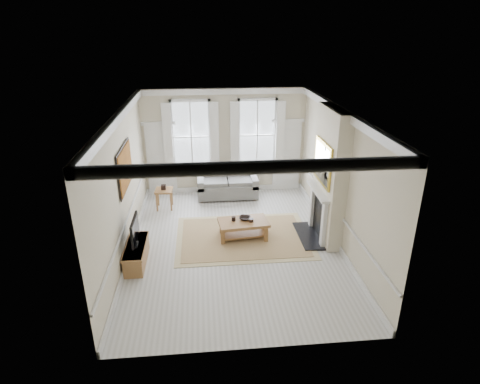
{
  "coord_description": "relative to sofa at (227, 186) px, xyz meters",
  "views": [
    {
      "loc": [
        -0.71,
        -8.91,
        5.2
      ],
      "look_at": [
        0.2,
        0.45,
        1.25
      ],
      "focal_mm": 30.0,
      "sensor_mm": 36.0,
      "label": 1
    }
  ],
  "objects": [
    {
      "name": "fireplace",
      "position": [
        2.15,
        -2.91,
        0.37
      ],
      "size": [
        0.21,
        1.45,
        1.33
      ],
      "color": "silver",
      "rests_on": "floor"
    },
    {
      "name": "tv_stand",
      "position": [
        -2.39,
        -3.75,
        -0.13
      ],
      "size": [
        0.42,
        1.32,
        0.47
      ],
      "primitive_type": "cube",
      "color": "brown",
      "rests_on": "floor"
    },
    {
      "name": "floor",
      "position": [
        -0.05,
        -3.11,
        -0.36
      ],
      "size": [
        7.2,
        7.2,
        0.0
      ],
      "primitive_type": "plane",
      "color": "#B7B5AD",
      "rests_on": "ground"
    },
    {
      "name": "back_wall",
      "position": [
        -0.05,
        0.49,
        1.34
      ],
      "size": [
        5.2,
        0.0,
        5.2
      ],
      "primitive_type": "plane",
      "rotation": [
        1.57,
        0.0,
        0.0
      ],
      "color": "beige",
      "rests_on": "floor"
    },
    {
      "name": "window_right",
      "position": [
        1.0,
        0.44,
        1.54
      ],
      "size": [
        1.26,
        0.2,
        2.2
      ],
      "primitive_type": null,
      "color": "#B2BCC6",
      "rests_on": "back_wall"
    },
    {
      "name": "rug",
      "position": [
        0.23,
        -2.78,
        -0.35
      ],
      "size": [
        3.5,
        2.6,
        0.02
      ],
      "primitive_type": "cube",
      "color": "#98724E",
      "rests_on": "floor"
    },
    {
      "name": "door_left",
      "position": [
        -2.1,
        0.45,
        0.79
      ],
      "size": [
        0.9,
        0.08,
        2.3
      ],
      "primitive_type": "cube",
      "color": "silver",
      "rests_on": "floor"
    },
    {
      "name": "left_wall",
      "position": [
        -2.65,
        -3.11,
        1.34
      ],
      "size": [
        0.0,
        7.2,
        7.2
      ],
      "primitive_type": "plane",
      "rotation": [
        1.57,
        0.0,
        1.57
      ],
      "color": "beige",
      "rests_on": "floor"
    },
    {
      "name": "bowl",
      "position": [
        0.28,
        -2.68,
        0.15
      ],
      "size": [
        0.38,
        0.38,
        0.07
      ],
      "primitive_type": "imported",
      "rotation": [
        0.0,
        0.0,
        -0.33
      ],
      "color": "black",
      "rests_on": "coffee_table"
    },
    {
      "name": "mirror",
      "position": [
        2.16,
        -2.91,
        1.69
      ],
      "size": [
        0.06,
        1.26,
        1.06
      ],
      "primitive_type": "cube",
      "color": "gold",
      "rests_on": "chimney_breast"
    },
    {
      "name": "coffee_table",
      "position": [
        0.23,
        -2.78,
        0.03
      ],
      "size": [
        1.35,
        0.88,
        0.48
      ],
      "rotation": [
        0.0,
        0.0,
        0.11
      ],
      "color": "brown",
      "rests_on": "rug"
    },
    {
      "name": "ceramic_pot_b",
      "position": [
        0.43,
        -2.83,
        0.16
      ],
      "size": [
        0.12,
        0.12,
        0.09
      ],
      "primitive_type": "cylinder",
      "color": "black",
      "rests_on": "coffee_table"
    },
    {
      "name": "painting",
      "position": [
        -2.61,
        -2.81,
        1.69
      ],
      "size": [
        0.05,
        1.66,
        1.06
      ],
      "primitive_type": "cube",
      "color": "#A5661C",
      "rests_on": "left_wall"
    },
    {
      "name": "ceiling",
      "position": [
        -0.05,
        -3.11,
        3.04
      ],
      "size": [
        7.2,
        7.2,
        0.0
      ],
      "primitive_type": "plane",
      "rotation": [
        3.14,
        0.0,
        0.0
      ],
      "color": "white",
      "rests_on": "back_wall"
    },
    {
      "name": "right_wall",
      "position": [
        2.55,
        -3.11,
        1.34
      ],
      "size": [
        0.0,
        7.2,
        7.2
      ],
      "primitive_type": "plane",
      "rotation": [
        1.57,
        0.0,
        -1.57
      ],
      "color": "beige",
      "rests_on": "floor"
    },
    {
      "name": "window_left",
      "position": [
        -1.1,
        0.44,
        1.54
      ],
      "size": [
        1.26,
        0.2,
        2.2
      ],
      "primitive_type": null,
      "color": "#B2BCC6",
      "rests_on": "back_wall"
    },
    {
      "name": "ceramic_pot_a",
      "position": [
        -0.02,
        -2.73,
        0.17
      ],
      "size": [
        0.11,
        0.11,
        0.11
      ],
      "primitive_type": "cylinder",
      "color": "black",
      "rests_on": "coffee_table"
    },
    {
      "name": "tv",
      "position": [
        -2.36,
        -3.75,
        0.5
      ],
      "size": [
        0.08,
        0.9,
        0.68
      ],
      "color": "black",
      "rests_on": "tv_stand"
    },
    {
      "name": "hearth",
      "position": [
        1.95,
        -2.91,
        -0.34
      ],
      "size": [
        0.55,
        1.5,
        0.05
      ],
      "primitive_type": "cube",
      "color": "black",
      "rests_on": "floor"
    },
    {
      "name": "sofa",
      "position": [
        0.0,
        0.0,
        0.0
      ],
      "size": [
        1.91,
        0.93,
        0.87
      ],
      "color": "#5C5C59",
      "rests_on": "floor"
    },
    {
      "name": "chimney_breast",
      "position": [
        2.38,
        -2.91,
        1.34
      ],
      "size": [
        0.35,
        1.7,
        3.38
      ],
      "primitive_type": "cube",
      "color": "beige",
      "rests_on": "floor"
    },
    {
      "name": "side_table",
      "position": [
        -1.97,
        -0.73,
        0.14
      ],
      "size": [
        0.53,
        0.53,
        0.61
      ],
      "rotation": [
        0.0,
        0.0,
        -0.06
      ],
      "color": "brown",
      "rests_on": "floor"
    },
    {
      "name": "door_right",
      "position": [
        2.0,
        0.45,
        0.79
      ],
      "size": [
        0.9,
        0.08,
        2.3
      ],
      "primitive_type": "cube",
      "color": "silver",
      "rests_on": "floor"
    }
  ]
}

